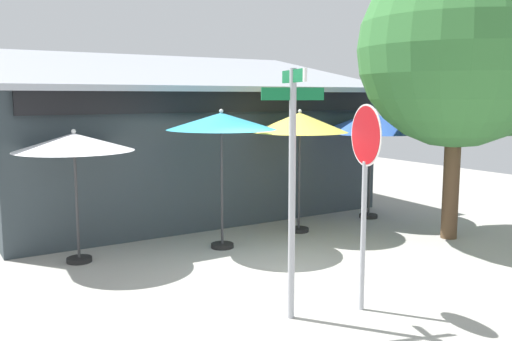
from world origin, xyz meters
TOP-DOWN VIEW (x-y plane):
  - ground_plane at (0.00, 0.00)m, footprint 28.00×28.00m
  - cafe_building at (0.77, 5.82)m, footprint 9.47×5.49m
  - street_sign_post at (-0.84, -1.39)m, footprint 0.79×0.85m
  - stop_sign at (0.16, -1.66)m, footprint 0.23×0.80m
  - patio_umbrella_ivory_left at (-2.59, 2.62)m, footprint 2.05×2.05m
  - patio_umbrella_teal_center at (0.01, 2.08)m, footprint 2.08×2.08m
  - patio_umbrella_mustard_right at (2.03, 2.33)m, footprint 2.05×2.05m
  - patio_umbrella_royal_blue_far_right at (4.28, 2.53)m, footprint 2.52×2.52m
  - shade_tree at (4.62, 0.12)m, footprint 4.42×3.95m

SIDE VIEW (x-z plane):
  - ground_plane at x=0.00m, z-range -0.10..0.00m
  - cafe_building at x=0.77m, z-range -0.39..3.73m
  - street_sign_post at x=-0.84m, z-range 0.34..3.61m
  - stop_sign at x=0.16m, z-range 0.58..3.40m
  - patio_umbrella_ivory_left at x=-2.59m, z-range 0.93..3.29m
  - patio_umbrella_royal_blue_far_right at x=4.28m, z-range 0.98..3.60m
  - patio_umbrella_mustard_right at x=2.03m, z-range 1.02..3.67m
  - patio_umbrella_teal_center at x=0.01m, z-range 1.08..3.76m
  - shade_tree at x=4.62m, z-range 0.84..6.67m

